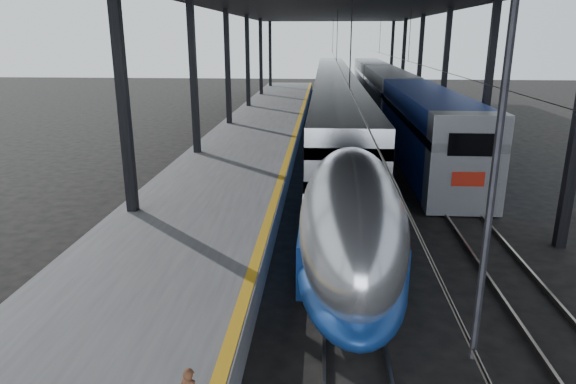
{
  "coord_description": "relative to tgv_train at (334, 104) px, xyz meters",
  "views": [
    {
      "loc": [
        1.15,
        -12.51,
        7.15
      ],
      "look_at": [
        -0.02,
        4.4,
        2.0
      ],
      "focal_mm": 32.0,
      "sensor_mm": 36.0,
      "label": 1
    }
  ],
  "objects": [
    {
      "name": "platform",
      "position": [
        -5.5,
        -8.39,
        -1.52
      ],
      "size": [
        6.0,
        80.0,
        1.0
      ],
      "primitive_type": "cube",
      "color": "#4C4C4F",
      "rests_on": "ground"
    },
    {
      "name": "ground",
      "position": [
        -2.0,
        -28.39,
        -2.02
      ],
      "size": [
        160.0,
        160.0,
        0.0
      ],
      "primitive_type": "plane",
      "color": "black",
      "rests_on": "ground"
    },
    {
      "name": "second_train",
      "position": [
        5.0,
        6.7,
        0.12
      ],
      "size": [
        3.07,
        56.05,
        4.23
      ],
      "color": "navy",
      "rests_on": "ground"
    },
    {
      "name": "yellow_strip",
      "position": [
        -2.7,
        -8.39,
        -1.01
      ],
      "size": [
        0.3,
        80.0,
        0.01
      ],
      "primitive_type": "cube",
      "color": "#CA8E13",
      "rests_on": "platform"
    },
    {
      "name": "rails",
      "position": [
        2.5,
        -8.39,
        -1.94
      ],
      "size": [
        6.52,
        80.0,
        0.16
      ],
      "color": "slate",
      "rests_on": "ground"
    },
    {
      "name": "tgv_train",
      "position": [
        0.0,
        0.0,
        0.0
      ],
      "size": [
        3.01,
        65.2,
        4.32
      ],
      "color": "#B2B4B9",
      "rests_on": "ground"
    },
    {
      "name": "canopy",
      "position": [
        -0.1,
        -8.39,
        7.1
      ],
      "size": [
        18.0,
        75.0,
        9.47
      ],
      "color": "black",
      "rests_on": "ground"
    }
  ]
}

